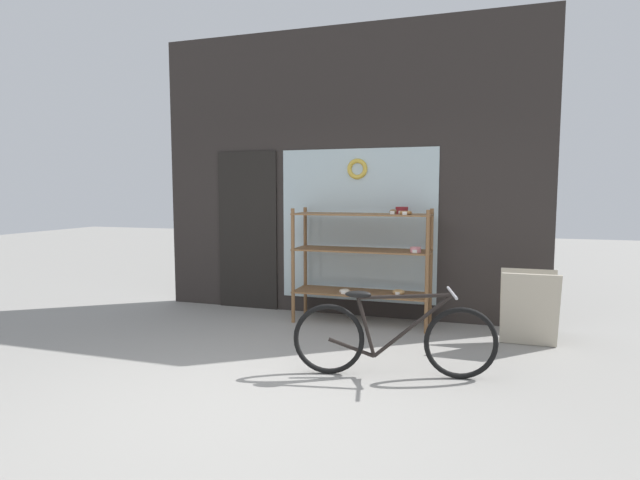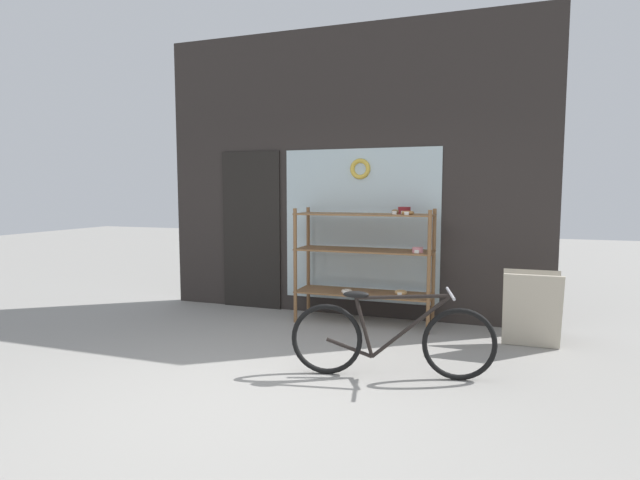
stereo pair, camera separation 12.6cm
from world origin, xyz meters
name	(u,v)px [view 1 (the left image)]	position (x,y,z in m)	size (l,w,h in m)	color
ground_plane	(250,396)	(0.00, 0.00, 0.00)	(30.00, 30.00, 0.00)	gray
storefront_facade	(340,177)	(-0.04, 2.74, 1.75)	(4.94, 0.13, 3.60)	#2D2826
display_case	(365,254)	(0.37, 2.36, 0.83)	(1.62, 0.49, 1.39)	brown
bicycle	(393,338)	(0.98, 0.75, 0.33)	(1.70, 0.52, 0.75)	black
sandwich_board	(529,308)	(2.16, 2.04, 0.39)	(0.55, 0.38, 0.76)	#B2A893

